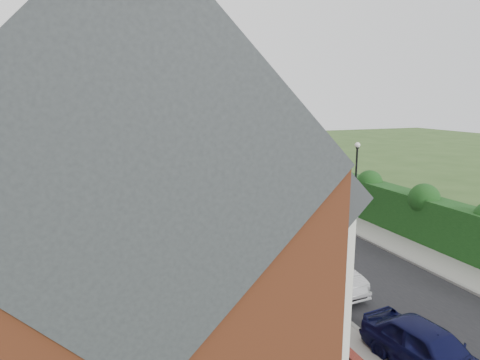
# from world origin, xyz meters

# --- Properties ---
(ground) EXTENTS (140.00, 140.00, 0.00)m
(ground) POSITION_xyz_m (0.00, 0.00, 0.00)
(ground) COLOR #2D4C1E
(ground) RESTS_ON ground
(road) EXTENTS (6.00, 58.00, 0.02)m
(road) POSITION_xyz_m (-0.50, 11.00, 0.01)
(road) COLOR black
(road) RESTS_ON ground
(pavement_hedge_side) EXTENTS (2.20, 58.00, 0.12)m
(pavement_hedge_side) POSITION_xyz_m (3.60, 11.00, 0.06)
(pavement_hedge_side) COLOR gray
(pavement_hedge_side) RESTS_ON ground
(pavement_house_side) EXTENTS (1.70, 58.00, 0.12)m
(pavement_house_side) POSITION_xyz_m (-4.35, 11.00, 0.06)
(pavement_house_side) COLOR gray
(pavement_house_side) RESTS_ON ground
(kerb_hedge_side) EXTENTS (0.18, 58.00, 0.13)m
(kerb_hedge_side) POSITION_xyz_m (2.55, 11.00, 0.07)
(kerb_hedge_side) COLOR gray
(kerb_hedge_side) RESTS_ON ground
(kerb_house_side) EXTENTS (0.18, 58.00, 0.13)m
(kerb_house_side) POSITION_xyz_m (-3.55, 11.00, 0.07)
(kerb_house_side) COLOR gray
(kerb_house_side) RESTS_ON ground
(hedge) EXTENTS (2.10, 58.00, 2.85)m
(hedge) POSITION_xyz_m (5.40, 11.00, 1.60)
(hedge) COLOR black
(hedge) RESTS_ON ground
(terrace_row) EXTENTS (9.05, 40.50, 11.50)m
(terrace_row) POSITION_xyz_m (-10.87, 9.98, 4.47)
(terrace_row) COLOR brown
(terrace_row) RESTS_ON ground
(garden_wall_row) EXTENTS (0.35, 40.35, 1.10)m
(garden_wall_row) POSITION_xyz_m (-5.35, 10.00, 0.46)
(garden_wall_row) COLOR maroon
(garden_wall_row) RESTS_ON ground
(lamppost) EXTENTS (0.32, 0.32, 5.16)m
(lamppost) POSITION_xyz_m (3.40, 4.00, 3.30)
(lamppost) COLOR black
(lamppost) RESTS_ON ground
(tree_far_left) EXTENTS (7.14, 6.80, 9.29)m
(tree_far_left) POSITION_xyz_m (-2.65, 40.08, 5.71)
(tree_far_left) COLOR #332316
(tree_far_left) RESTS_ON ground
(tree_far_right) EXTENTS (7.98, 7.60, 10.31)m
(tree_far_right) POSITION_xyz_m (3.39, 42.08, 6.31)
(tree_far_right) COLOR #332316
(tree_far_right) RESTS_ON ground
(tree_far_back) EXTENTS (8.40, 8.00, 10.82)m
(tree_far_back) POSITION_xyz_m (-8.59, 43.08, 6.62)
(tree_far_back) COLOR #332316
(tree_far_back) RESTS_ON ground
(car_navy) EXTENTS (2.20, 4.39, 1.43)m
(car_navy) POSITION_xyz_m (-3.00, -8.54, 0.72)
(car_navy) COLOR black
(car_navy) RESTS_ON ground
(car_silver_a) EXTENTS (1.97, 4.77, 1.54)m
(car_silver_a) POSITION_xyz_m (-2.92, -2.40, 0.77)
(car_silver_a) COLOR #A2A1A6
(car_silver_a) RESTS_ON ground
(car_silver_b) EXTENTS (3.48, 5.59, 1.44)m
(car_silver_b) POSITION_xyz_m (-3.00, 5.00, 0.72)
(car_silver_b) COLOR #ACADB3
(car_silver_b) RESTS_ON ground
(car_white) EXTENTS (2.82, 4.82, 1.31)m
(car_white) POSITION_xyz_m (-2.86, 10.54, 0.66)
(car_white) COLOR white
(car_white) RESTS_ON ground
(car_green) EXTENTS (1.94, 4.31, 1.44)m
(car_green) POSITION_xyz_m (-3.00, 13.38, 0.72)
(car_green) COLOR #113919
(car_green) RESTS_ON ground
(car_red) EXTENTS (1.86, 4.79, 1.56)m
(car_red) POSITION_xyz_m (-1.60, 21.67, 0.78)
(car_red) COLOR maroon
(car_red) RESTS_ON ground
(car_beige) EXTENTS (3.59, 5.60, 1.44)m
(car_beige) POSITION_xyz_m (-2.22, 23.80, 0.72)
(car_beige) COLOR tan
(car_beige) RESTS_ON ground
(car_grey) EXTENTS (2.42, 4.79, 1.33)m
(car_grey) POSITION_xyz_m (-1.60, 29.81, 0.67)
(car_grey) COLOR #4F5155
(car_grey) RESTS_ON ground
(horse) EXTENTS (0.82, 1.73, 1.44)m
(horse) POSITION_xyz_m (0.54, 10.56, 0.72)
(horse) COLOR brown
(horse) RESTS_ON ground
(horse_cart) EXTENTS (1.30, 2.86, 2.07)m
(horse_cart) POSITION_xyz_m (0.54, 12.40, 1.18)
(horse_cart) COLOR black
(horse_cart) RESTS_ON ground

